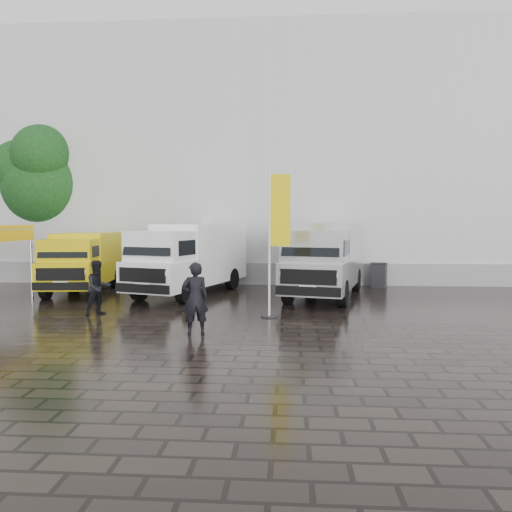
# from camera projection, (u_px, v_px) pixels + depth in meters

# --- Properties ---
(ground) EXTENTS (120.00, 120.00, 0.00)m
(ground) POSITION_uv_depth(u_px,v_px,m) (236.00, 318.00, 15.06)
(ground) COLOR black
(ground) RESTS_ON ground
(exhibition_hall) EXTENTS (44.00, 16.00, 12.00)m
(exhibition_hall) POSITION_uv_depth(u_px,v_px,m) (296.00, 170.00, 30.42)
(exhibition_hall) COLOR silver
(exhibition_hall) RESTS_ON ground
(hall_plinth) EXTENTS (44.00, 0.15, 1.00)m
(hall_plinth) POSITION_uv_depth(u_px,v_px,m) (298.00, 274.00, 22.80)
(hall_plinth) COLOR gray
(hall_plinth) RESTS_ON ground
(van_yellow) EXTENTS (2.60, 5.44, 2.42)m
(van_yellow) POSITION_uv_depth(u_px,v_px,m) (83.00, 263.00, 20.33)
(van_yellow) COLOR #DAC20B
(van_yellow) RESTS_ON ground
(van_white) EXTENTS (4.03, 6.80, 2.80)m
(van_white) POSITION_uv_depth(u_px,v_px,m) (190.00, 259.00, 19.79)
(van_white) COLOR white
(van_white) RESTS_ON ground
(van_silver) EXTENTS (3.67, 6.88, 2.84)m
(van_silver) POSITION_uv_depth(u_px,v_px,m) (325.00, 260.00, 19.20)
(van_silver) COLOR silver
(van_silver) RESTS_ON ground
(flagpole) EXTENTS (0.88, 0.50, 4.50)m
(flagpole) POSITION_uv_depth(u_px,v_px,m) (275.00, 236.00, 15.01)
(flagpole) COLOR black
(flagpole) RESTS_ON ground
(tree) EXTENTS (4.28, 4.31, 7.69)m
(tree) POSITION_uv_depth(u_px,v_px,m) (47.00, 180.00, 24.66)
(tree) COLOR black
(tree) RESTS_ON ground
(wheelie_bin) EXTENTS (0.83, 0.83, 1.09)m
(wheelie_bin) POSITION_uv_depth(u_px,v_px,m) (379.00, 275.00, 22.02)
(wheelie_bin) COLOR black
(wheelie_bin) RESTS_ON ground
(person_front) EXTENTS (0.78, 0.62, 1.87)m
(person_front) POSITION_uv_depth(u_px,v_px,m) (195.00, 298.00, 12.81)
(person_front) COLOR black
(person_front) RESTS_ON ground
(person_tent) EXTENTS (1.03, 1.05, 1.70)m
(person_tent) POSITION_uv_depth(u_px,v_px,m) (98.00, 288.00, 15.51)
(person_tent) COLOR black
(person_tent) RESTS_ON ground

